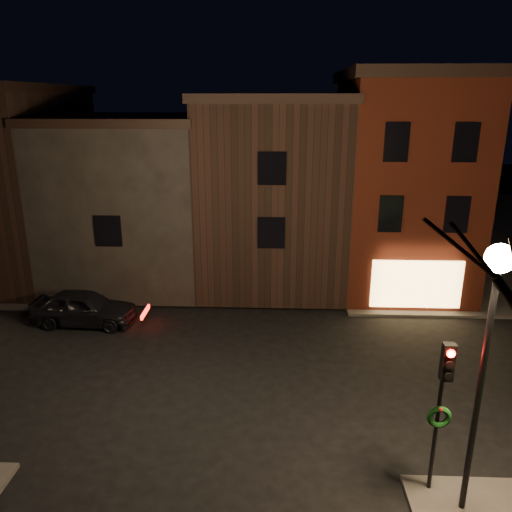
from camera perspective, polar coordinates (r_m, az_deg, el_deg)
The scene contains 8 objects.
ground at distance 18.31m, azimuth -3.43°, elevation -13.12°, with size 120.00×120.00×0.00m, color black.
corner_building at distance 26.19m, azimuth 16.44°, elevation 8.24°, with size 6.50×8.50×10.50m.
row_building_a at distance 26.53m, azimuth 1.93°, elevation 7.81°, with size 7.30×10.30×9.40m.
row_building_b at distance 27.66m, azimuth -13.38°, elevation 6.70°, with size 7.80×10.30×8.40m.
row_building_c at distance 30.32m, azimuth -26.91°, elevation 7.65°, with size 7.30×10.30×9.90m.
street_lamp_near at distance 11.41m, azimuth 25.37°, elevation -5.61°, with size 0.60×0.60×6.48m.
traffic_signal at distance 12.66m, azimuth 20.49°, elevation -14.72°, with size 0.58×0.38×4.05m.
parked_car_a at distance 22.75m, azimuth -19.07°, elevation -5.59°, with size 1.79×4.45×1.52m, color black.
Camera 1 is at (1.75, -15.65, 9.35)m, focal length 35.00 mm.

